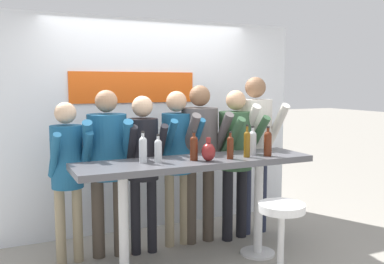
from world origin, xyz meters
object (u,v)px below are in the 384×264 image
at_px(person_right, 236,148).
at_px(decorative_vase, 208,152).
at_px(tasting_table, 196,177).
at_px(wine_bottle_5, 230,146).
at_px(person_far_right, 255,138).
at_px(wine_bottle_6, 143,148).
at_px(wine_bottle_1, 253,141).
at_px(wine_bottle_2, 268,142).
at_px(person_center, 177,150).
at_px(wine_bottle_4, 194,147).
at_px(person_center_right, 200,147).
at_px(person_center_left, 143,156).
at_px(wine_bottle_3, 247,143).
at_px(bar_stool, 281,230).
at_px(person_far_left, 67,164).
at_px(person_left, 108,156).
at_px(wine_bottle_0, 158,149).

distance_m(person_right, decorative_vase, 0.92).
distance_m(tasting_table, wine_bottle_5, 0.44).
xyz_separation_m(person_far_right, wine_bottle_6, (-1.54, -0.53, 0.05)).
xyz_separation_m(person_right, wine_bottle_1, (-0.10, -0.50, 0.14)).
xyz_separation_m(person_right, wine_bottle_6, (-1.24, -0.45, 0.14)).
bearing_deg(wine_bottle_1, person_far_right, 54.82).
height_order(wine_bottle_2, wine_bottle_6, wine_bottle_2).
bearing_deg(person_center, wine_bottle_5, -69.97).
bearing_deg(person_right, wine_bottle_4, -154.50).
xyz_separation_m(person_center_right, wine_bottle_4, (-0.36, -0.61, 0.11)).
bearing_deg(person_center_left, wine_bottle_5, -38.22).
bearing_deg(person_center_right, wine_bottle_3, -74.80).
bearing_deg(bar_stool, person_far_left, 143.44).
bearing_deg(bar_stool, person_center_right, 100.42).
relative_size(wine_bottle_2, wine_bottle_4, 1.07).
xyz_separation_m(person_center, wine_bottle_2, (0.67, -0.71, 0.14)).
bearing_deg(person_center_left, person_right, 4.34).
bearing_deg(person_right, person_left, 166.76).
bearing_deg(person_center_left, wine_bottle_4, -55.27).
relative_size(tasting_table, person_center, 1.36).
xyz_separation_m(person_far_left, person_center_right, (1.41, -0.02, 0.08)).
bearing_deg(wine_bottle_2, person_far_left, 158.65).
bearing_deg(person_center, person_far_left, 179.96).
relative_size(person_right, wine_bottle_0, 6.64).
bearing_deg(person_center, person_far_right, -0.75).
xyz_separation_m(bar_stool, wine_bottle_6, (-1.05, 0.66, 0.70)).
distance_m(person_center, wine_bottle_2, 0.99).
relative_size(wine_bottle_1, wine_bottle_3, 0.91).
height_order(person_far_right, decorative_vase, person_far_right).
height_order(person_center_right, wine_bottle_2, person_center_right).
relative_size(wine_bottle_6, decorative_vase, 1.31).
height_order(wine_bottle_4, wine_bottle_5, wine_bottle_4).
distance_m(wine_bottle_2, decorative_vase, 0.66).
distance_m(bar_stool, person_far_right, 1.45).
relative_size(person_right, wine_bottle_5, 6.42).
bearing_deg(person_far_left, bar_stool, -41.43).
relative_size(bar_stool, person_center_right, 0.41).
bearing_deg(wine_bottle_5, person_right, 55.28).
xyz_separation_m(person_center, wine_bottle_6, (-0.56, -0.55, 0.13)).
height_order(bar_stool, person_center, person_center).
bearing_deg(decorative_vase, wine_bottle_2, 0.54).
bearing_deg(wine_bottle_6, person_center, 44.29).
height_order(person_center_left, wine_bottle_2, person_center_left).
distance_m(tasting_table, person_center_right, 0.67).
xyz_separation_m(wine_bottle_2, decorative_vase, (-0.66, -0.01, -0.05)).
bearing_deg(person_far_right, person_center_left, -176.36).
bearing_deg(wine_bottle_2, wine_bottle_0, 173.41).
xyz_separation_m(person_left, wine_bottle_6, (0.19, -0.55, 0.14)).
relative_size(person_far_left, person_far_right, 0.86).
bearing_deg(bar_stool, person_center, 111.86).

